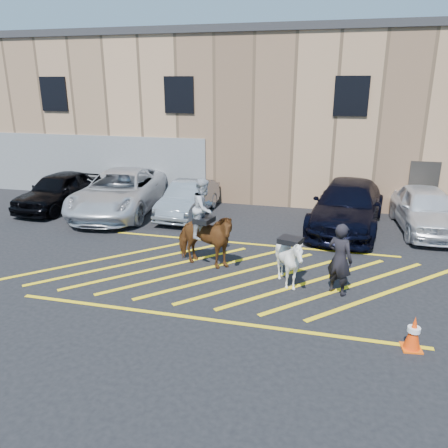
% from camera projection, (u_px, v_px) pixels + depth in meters
% --- Properties ---
extents(ground, '(90.00, 90.00, 0.00)m').
position_uv_depth(ground, '(234.00, 270.00, 12.45)').
color(ground, black).
rests_on(ground, ground).
extents(car_black_suv, '(2.08, 4.58, 1.53)m').
position_uv_depth(car_black_suv, '(59.00, 190.00, 18.43)').
color(car_black_suv, black).
rests_on(car_black_suv, ground).
extents(car_white_pickup, '(3.49, 6.40, 1.70)m').
position_uv_depth(car_white_pickup, '(121.00, 192.00, 17.84)').
color(car_white_pickup, silver).
rests_on(car_white_pickup, ground).
extents(car_silver_sedan, '(1.55, 4.13, 1.35)m').
position_uv_depth(car_silver_sedan, '(189.00, 199.00, 17.41)').
color(car_silver_sedan, '#8F969C').
rests_on(car_silver_sedan, ground).
extents(car_blue_suv, '(3.09, 5.98, 1.66)m').
position_uv_depth(car_blue_suv, '(348.00, 206.00, 15.90)').
color(car_blue_suv, black).
rests_on(car_blue_suv, ground).
extents(car_white_suv, '(2.19, 4.77, 1.58)m').
position_uv_depth(car_white_suv, '(426.00, 209.00, 15.58)').
color(car_white_suv, white).
rests_on(car_white_suv, ground).
extents(handler, '(0.81, 0.73, 1.85)m').
position_uv_depth(handler, '(340.00, 259.00, 10.83)').
color(handler, black).
rests_on(handler, ground).
extents(warehouse, '(32.42, 10.20, 7.30)m').
position_uv_depth(warehouse, '(286.00, 112.00, 22.38)').
color(warehouse, tan).
rests_on(warehouse, ground).
extents(hatching_zone, '(12.60, 5.12, 0.01)m').
position_uv_depth(hatching_zone, '(232.00, 274.00, 12.17)').
color(hatching_zone, yellow).
rests_on(hatching_zone, ground).
extents(mounted_bay, '(2.12, 1.31, 2.60)m').
position_uv_depth(mounted_bay, '(204.00, 232.00, 12.42)').
color(mounted_bay, brown).
rests_on(mounted_bay, ground).
extents(saddled_white, '(1.49, 1.59, 1.44)m').
position_uv_depth(saddled_white, '(289.00, 261.00, 11.25)').
color(saddled_white, white).
rests_on(saddled_white, ground).
extents(traffic_cone, '(0.42, 0.42, 0.73)m').
position_uv_depth(traffic_cone, '(413.00, 333.00, 8.68)').
color(traffic_cone, '#FE550A').
rests_on(traffic_cone, ground).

